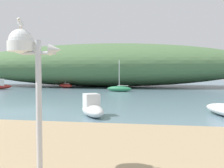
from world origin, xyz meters
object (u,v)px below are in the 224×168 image
at_px(mast_structure, 26,54).
at_px(sailboat_centre_water, 65,86).
at_px(seagull_on_radar, 20,23).
at_px(motorboat_off_point, 92,108).
at_px(sailboat_east_reach, 119,89).

distance_m(mast_structure, sailboat_centre_water, 31.88).
xyz_separation_m(seagull_on_radar, sailboat_centre_water, (-9.90, 30.19, -2.99)).
height_order(mast_structure, motorboat_off_point, mast_structure).
relative_size(mast_structure, seagull_on_radar, 10.16).
height_order(mast_structure, sailboat_east_reach, sailboat_east_reach).
relative_size(mast_structure, sailboat_centre_water, 0.77).
height_order(motorboat_off_point, sailboat_centre_water, sailboat_centre_water).
xyz_separation_m(motorboat_off_point, sailboat_centre_water, (-9.45, 22.26, -0.11)).
bearing_deg(sailboat_centre_water, seagull_on_radar, -71.84).
height_order(mast_structure, seagull_on_radar, seagull_on_radar).
bearing_deg(mast_structure, sailboat_centre_water, 108.34).
relative_size(sailboat_centre_water, sailboat_east_reach, 1.06).
distance_m(mast_structure, seagull_on_radar, 0.64).
distance_m(motorboat_off_point, sailboat_east_reach, 16.69).
height_order(sailboat_centre_water, sailboat_east_reach, sailboat_centre_water).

